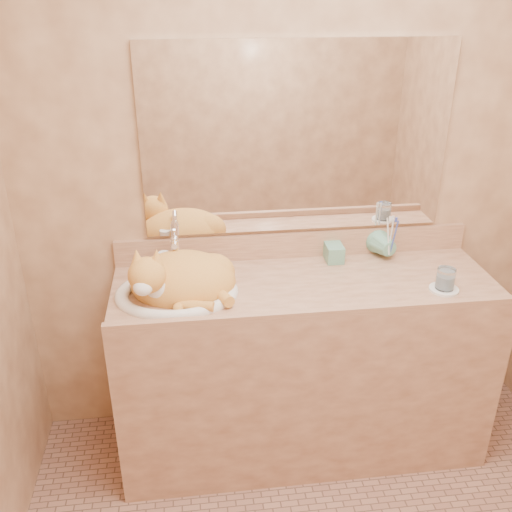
{
  "coord_description": "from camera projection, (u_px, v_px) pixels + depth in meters",
  "views": [
    {
      "loc": [
        -0.47,
        -1.32,
        1.99
      ],
      "look_at": [
        -0.21,
        0.7,
        1.0
      ],
      "focal_mm": 40.0,
      "sensor_mm": 36.0,
      "label": 1
    }
  ],
  "objects": [
    {
      "name": "toothbrushes",
      "position": [
        392.0,
        235.0,
        2.51
      ],
      "size": [
        0.04,
        0.04,
        0.22
      ],
      "primitive_type": null,
      "color": "white",
      "rests_on": "toothbrush_cup"
    },
    {
      "name": "faucet",
      "position": [
        176.0,
        254.0,
        2.42
      ],
      "size": [
        0.05,
        0.13,
        0.19
      ],
      "primitive_type": null,
      "rotation": [
        0.0,
        0.0,
        0.03
      ],
      "color": "white",
      "rests_on": "vanity_counter"
    },
    {
      "name": "toothbrush_cup",
      "position": [
        390.0,
        251.0,
        2.54
      ],
      "size": [
        0.14,
        0.14,
        0.11
      ],
      "primitive_type": "imported",
      "rotation": [
        0.0,
        0.0,
        0.25
      ],
      "color": "#68A78A",
      "rests_on": "vanity_counter"
    },
    {
      "name": "lotion_bottle",
      "position": [
        165.0,
        265.0,
        2.4
      ],
      "size": [
        0.05,
        0.05,
        0.12
      ],
      "primitive_type": "cylinder",
      "color": "white",
      "rests_on": "vanity_counter"
    },
    {
      "name": "cat",
      "position": [
        179.0,
        277.0,
        2.27
      ],
      "size": [
        0.46,
        0.39,
        0.23
      ],
      "primitive_type": null,
      "rotation": [
        0.0,
        0.0,
        -0.1
      ],
      "color": "orange",
      "rests_on": "sink_basin"
    },
    {
      "name": "vanity_counter",
      "position": [
        302.0,
        367.0,
        2.56
      ],
      "size": [
        1.6,
        0.55,
        0.85
      ],
      "primitive_type": null,
      "color": "#905C40",
      "rests_on": "floor"
    },
    {
      "name": "wall_back",
      "position": [
        296.0,
        172.0,
        2.44
      ],
      "size": [
        2.4,
        0.02,
        2.5
      ],
      "primitive_type": "cube",
      "color": "#926442",
      "rests_on": "ground"
    },
    {
      "name": "saucer",
      "position": [
        444.0,
        289.0,
        2.32
      ],
      "size": [
        0.12,
        0.12,
        0.01
      ],
      "primitive_type": "cylinder",
      "color": "white",
      "rests_on": "vanity_counter"
    },
    {
      "name": "mirror",
      "position": [
        298.0,
        140.0,
        2.37
      ],
      "size": [
        1.3,
        0.02,
        0.8
      ],
      "primitive_type": "cube",
      "color": "white",
      "rests_on": "wall_back"
    },
    {
      "name": "sink_basin",
      "position": [
        176.0,
        278.0,
        2.26
      ],
      "size": [
        0.56,
        0.5,
        0.15
      ],
      "primitive_type": null,
      "rotation": [
        0.0,
        0.0,
        0.22
      ],
      "color": "white",
      "rests_on": "vanity_counter"
    },
    {
      "name": "soap_dispenser",
      "position": [
        337.0,
        248.0,
        2.49
      ],
      "size": [
        0.08,
        0.08,
        0.17
      ],
      "primitive_type": "imported",
      "rotation": [
        0.0,
        0.0,
        -0.01
      ],
      "color": "#68A78A",
      "rests_on": "vanity_counter"
    },
    {
      "name": "water_glass",
      "position": [
        446.0,
        279.0,
        2.3
      ],
      "size": [
        0.07,
        0.07,
        0.09
      ],
      "primitive_type": "cylinder",
      "color": "white",
      "rests_on": "saucer"
    }
  ]
}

